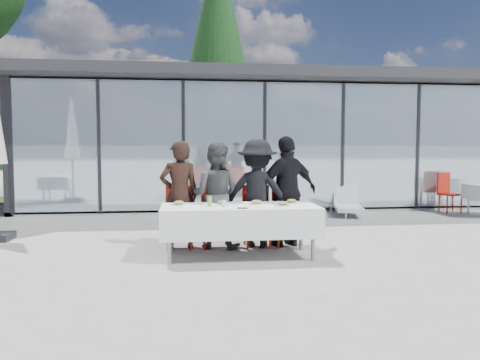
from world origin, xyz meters
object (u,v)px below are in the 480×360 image
(plate_b, at_px, (222,203))
(spare_chair_a, at_px, (447,190))
(diner_chair_d, at_px, (286,212))
(folded_eyeglasses, at_px, (242,208))
(diner_b, at_px, (215,195))
(plate_d, at_px, (292,202))
(diner_d, at_px, (287,191))
(dining_table, at_px, (240,220))
(plate_a, at_px, (179,203))
(plate_extra, at_px, (283,204))
(conifer_tree, at_px, (217,44))
(lounger, at_px, (348,203))
(spare_chair_b, at_px, (364,189))
(juice_bottle, at_px, (210,201))
(diner_chair_a, at_px, (180,214))
(diner_c, at_px, (257,193))
(diner_chair_b, at_px, (215,213))
(diner_a, at_px, (179,195))
(plate_c, at_px, (257,203))
(diner_chair_c, at_px, (256,213))

(plate_b, bearing_deg, spare_chair_a, 34.29)
(diner_chair_d, distance_m, folded_eyeglasses, 1.40)
(plate_b, relative_size, spare_chair_a, 0.25)
(diner_b, bearing_deg, plate_d, 174.33)
(diner_d, bearing_deg, plate_b, 8.59)
(dining_table, distance_m, plate_a, 0.92)
(diner_d, xyz_separation_m, plate_b, (-1.10, -0.56, -0.11))
(plate_extra, relative_size, conifer_tree, 0.02)
(lounger, height_order, conifer_tree, conifer_tree)
(diner_d, height_order, spare_chair_b, diner_d)
(diner_chair_d, xyz_separation_m, juice_bottle, (-1.29, -0.81, 0.29))
(dining_table, distance_m, diner_d, 1.13)
(plate_extra, bearing_deg, diner_chair_d, 75.26)
(juice_bottle, bearing_deg, plate_b, 40.36)
(plate_d, bearing_deg, folded_eyeglasses, -147.75)
(dining_table, distance_m, diner_chair_a, 1.15)
(diner_c, height_order, spare_chair_a, diner_c)
(dining_table, height_order, diner_chair_b, diner_chair_b)
(diner_a, bearing_deg, plate_d, 153.13)
(diner_b, bearing_deg, diner_c, -161.51)
(diner_chair_a, distance_m, plate_b, 0.93)
(plate_a, bearing_deg, spare_chair_b, 44.94)
(plate_d, bearing_deg, spare_chair_a, 39.30)
(plate_d, bearing_deg, plate_extra, -121.56)
(juice_bottle, bearing_deg, lounger, 49.43)
(diner_b, relative_size, diner_d, 0.94)
(diner_b, height_order, spare_chair_a, diner_b)
(diner_chair_d, height_order, folded_eyeglasses, diner_chair_d)
(diner_chair_a, distance_m, plate_c, 1.33)
(diner_a, distance_m, plate_extra, 1.70)
(diner_a, height_order, diner_chair_d, diner_a)
(diner_chair_b, xyz_separation_m, conifer_tree, (0.90, 12.72, 5.45))
(spare_chair_b, bearing_deg, plate_c, -126.87)
(plate_c, relative_size, conifer_tree, 0.02)
(dining_table, distance_m, diner_c, 0.82)
(plate_b, height_order, plate_d, same)
(plate_b, xyz_separation_m, plate_c, (0.51, -0.01, 0.00))
(dining_table, relative_size, lounger, 1.57)
(plate_b, height_order, plate_c, same)
(dining_table, height_order, spare_chair_b, spare_chair_b)
(plate_extra, bearing_deg, folded_eyeglasses, -161.89)
(plate_d, height_order, spare_chair_a, spare_chair_a)
(juice_bottle, distance_m, spare_chair_b, 6.38)
(plate_d, relative_size, conifer_tree, 0.02)
(spare_chair_a, bearing_deg, diner_b, -149.89)
(spare_chair_b, bearing_deg, diner_b, -134.84)
(diner_a, relative_size, spare_chair_b, 1.74)
(diner_a, relative_size, diner_chair_a, 1.74)
(diner_chair_b, distance_m, diner_chair_c, 0.67)
(diner_chair_a, relative_size, folded_eyeglasses, 6.96)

